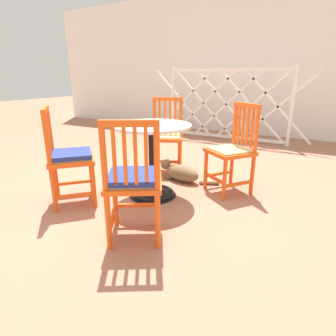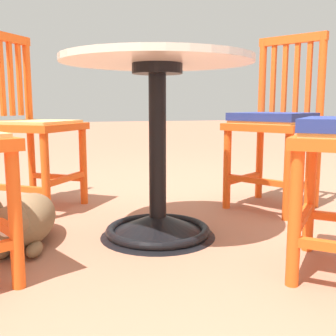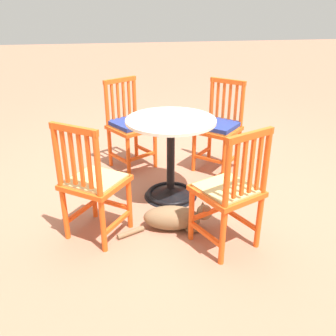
{
  "view_description": "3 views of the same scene",
  "coord_description": "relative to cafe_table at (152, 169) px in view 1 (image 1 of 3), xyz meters",
  "views": [
    {
      "loc": [
        1.51,
        -1.98,
        1.17
      ],
      "look_at": [
        0.26,
        0.23,
        0.33
      ],
      "focal_mm": 29.98,
      "sensor_mm": 36.0,
      "label": 1
    },
    {
      "loc": [
        -1.51,
        0.68,
        0.54
      ],
      "look_at": [
        0.2,
        0.17,
        0.27
      ],
      "focal_mm": 43.49,
      "sensor_mm": 36.0,
      "label": 2
    },
    {
      "loc": [
        0.55,
        3.17,
        1.66
      ],
      "look_at": [
        0.12,
        0.38,
        0.35
      ],
      "focal_mm": 39.65,
      "sensor_mm": 36.0,
      "label": 3
    }
  ],
  "objects": [
    {
      "name": "ground_plane",
      "position": [
        -0.07,
        -0.25,
        -0.28
      ],
      "size": [
        24.0,
        24.0,
        0.0
      ],
      "primitive_type": "plane",
      "color": "#A36B51"
    },
    {
      "name": "building_wall_backdrop",
      "position": [
        -0.07,
        3.78,
        1.12
      ],
      "size": [
        10.0,
        0.2,
        2.8
      ],
      "primitive_type": "cube",
      "color": "white",
      "rests_on": "ground_plane"
    },
    {
      "name": "lattice_fence_panel",
      "position": [
        -0.22,
        2.91,
        0.38
      ],
      "size": [
        3.01,
        0.06,
        1.33
      ],
      "color": "white",
      "rests_on": "ground_plane"
    },
    {
      "name": "cafe_table",
      "position": [
        0.0,
        0.0,
        0.0
      ],
      "size": [
        0.76,
        0.76,
        0.73
      ],
      "color": "black",
      "rests_on": "ground_plane"
    },
    {
      "name": "orange_chair_at_corner",
      "position": [
        0.3,
        -0.72,
        0.16
      ],
      "size": [
        0.55,
        0.55,
        0.91
      ],
      "color": "#EA5619",
      "rests_on": "ground_plane"
    },
    {
      "name": "orange_chair_near_fence",
      "position": [
        0.65,
        0.5,
        0.15
      ],
      "size": [
        0.56,
        0.56,
        0.91
      ],
      "color": "#EA5619",
      "rests_on": "ground_plane"
    },
    {
      "name": "orange_chair_tucked_in",
      "position": [
        -0.28,
        0.78,
        0.15
      ],
      "size": [
        0.53,
        0.53,
        0.91
      ],
      "color": "#EA5619",
      "rests_on": "ground_plane"
    },
    {
      "name": "orange_chair_by_planter",
      "position": [
        -0.58,
        -0.52,
        0.16
      ],
      "size": [
        0.57,
        0.57,
        0.91
      ],
      "color": "#EA5619",
      "rests_on": "ground_plane"
    },
    {
      "name": "tabby_cat",
      "position": [
        0.04,
        0.52,
        -0.19
      ],
      "size": [
        0.74,
        0.28,
        0.23
      ],
      "color": "brown",
      "rests_on": "ground_plane"
    }
  ]
}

